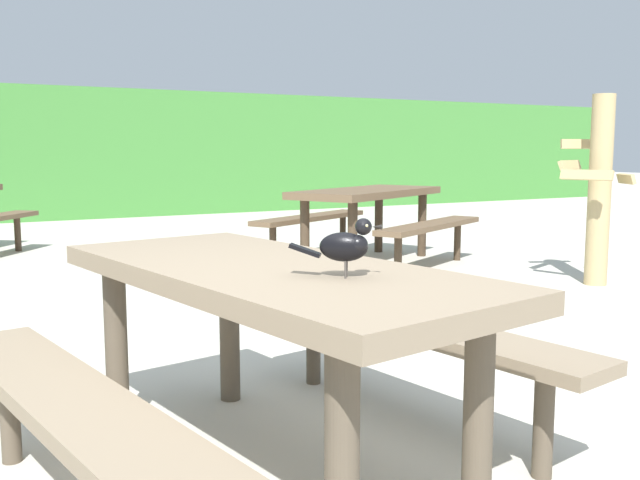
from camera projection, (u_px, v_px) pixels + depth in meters
name	position (u px, v px, depth m)	size (l,w,h in m)	color
picnic_table_foreground	(269.00, 317.00, 2.45)	(1.95, 1.97, 0.74)	#84725B
bird_grackle	(347.00, 245.00, 2.15)	(0.24, 0.20, 0.18)	black
picnic_table_mid_left	(367.00, 207.00, 7.09)	(2.28, 2.27, 0.74)	brown
stalk_post_right_side	(599.00, 189.00, 5.88)	(0.65, 0.64, 1.58)	tan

